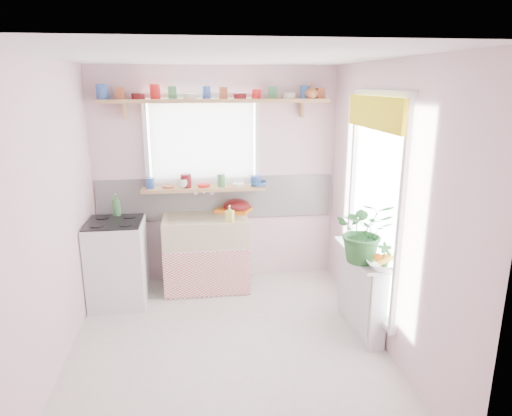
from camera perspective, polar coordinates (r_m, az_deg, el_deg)
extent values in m
plane|color=silver|center=(4.32, -3.52, -16.97)|extent=(3.20, 3.20, 0.00)
plane|color=white|center=(3.65, -4.19, 18.35)|extent=(3.20, 3.20, 0.00)
plane|color=beige|center=(5.35, -4.97, 3.92)|extent=(2.80, 0.00, 2.80)
plane|color=beige|center=(2.31, -1.13, -11.89)|extent=(2.80, 0.00, 2.80)
plane|color=beige|center=(3.97, -24.43, -1.49)|extent=(0.00, 3.20, 3.20)
plane|color=beige|center=(4.12, 15.96, -0.09)|extent=(0.00, 3.20, 3.20)
cube|color=white|center=(5.39, -4.90, 1.28)|extent=(2.74, 0.03, 0.50)
cube|color=#C9828B|center=(5.44, -4.85, -0.77)|extent=(2.74, 0.02, 0.12)
cube|color=white|center=(5.28, -6.71, 8.12)|extent=(1.20, 0.01, 1.00)
cube|color=white|center=(5.21, -6.70, 8.03)|extent=(1.15, 0.02, 0.95)
cube|color=white|center=(4.30, 14.87, 0.61)|extent=(0.01, 1.10, 1.90)
cube|color=yellow|center=(4.14, 14.53, 11.47)|extent=(0.03, 1.20, 0.28)
cube|color=white|center=(5.34, -6.20, -7.08)|extent=(0.85, 0.55, 0.55)
cube|color=#D9443F|center=(5.09, -6.11, -8.27)|extent=(0.95, 0.02, 0.53)
cube|color=#CAB793|center=(5.20, -6.33, -2.74)|extent=(0.95, 0.55, 0.30)
cylinder|color=silver|center=(5.33, -6.52, 2.18)|extent=(0.03, 0.22, 0.03)
cube|color=white|center=(5.12, -16.93, -6.60)|extent=(0.58, 0.58, 0.90)
cube|color=black|center=(4.97, -17.34, -1.72)|extent=(0.56, 0.56, 0.02)
cylinder|color=black|center=(4.87, -19.24, -2.08)|extent=(0.14, 0.14, 0.01)
cylinder|color=black|center=(4.81, -15.98, -1.99)|extent=(0.14, 0.14, 0.01)
cylinder|color=black|center=(5.13, -18.64, -1.15)|extent=(0.14, 0.14, 0.01)
cylinder|color=black|center=(5.08, -15.54, -1.05)|extent=(0.14, 0.14, 0.01)
cube|color=white|center=(4.56, 12.98, -10.11)|extent=(0.15, 0.90, 0.75)
cube|color=white|center=(4.40, 12.92, -5.61)|extent=(0.22, 0.95, 0.03)
cube|color=tan|center=(5.25, -6.52, 2.43)|extent=(1.40, 0.22, 0.04)
cube|color=tan|center=(5.12, -5.13, 13.22)|extent=(2.52, 0.24, 0.04)
cylinder|color=#3359A5|center=(5.20, -18.62, 13.42)|extent=(0.11, 0.11, 0.12)
cylinder|color=#A55133|center=(5.17, -16.60, 13.57)|extent=(0.11, 0.11, 0.12)
cylinder|color=#590F14|center=(5.15, -14.52, 13.37)|extent=(0.11, 0.11, 0.06)
cylinder|color=red|center=(5.13, -12.47, 13.83)|extent=(0.11, 0.11, 0.12)
cylinder|color=#3F7F4C|center=(5.12, -10.39, 13.93)|extent=(0.11, 0.11, 0.12)
cylinder|color=silver|center=(5.11, -8.28, 13.68)|extent=(0.11, 0.11, 0.06)
cylinder|color=#3359A5|center=(5.11, -6.20, 14.08)|extent=(0.11, 0.11, 0.12)
cylinder|color=#A55133|center=(5.12, -4.11, 14.13)|extent=(0.11, 0.11, 0.12)
cylinder|color=#590F14|center=(5.14, -2.02, 13.83)|extent=(0.11, 0.11, 0.06)
cylinder|color=red|center=(5.16, 0.05, 14.18)|extent=(0.11, 0.11, 0.12)
cylinder|color=#3F7F4C|center=(5.18, 2.10, 14.18)|extent=(0.11, 0.11, 0.12)
cylinder|color=silver|center=(5.22, 4.12, 13.83)|extent=(0.11, 0.11, 0.06)
cylinder|color=#3359A5|center=(5.26, 6.13, 14.12)|extent=(0.11, 0.11, 0.12)
cylinder|color=#A55133|center=(5.30, 8.09, 14.07)|extent=(0.11, 0.11, 0.12)
cylinder|color=#3359A5|center=(5.26, -13.31, 3.04)|extent=(0.11, 0.11, 0.12)
cylinder|color=#A55133|center=(5.25, -11.07, 3.12)|extent=(0.11, 0.11, 0.12)
cylinder|color=#590F14|center=(5.24, -8.79, 2.89)|extent=(0.11, 0.11, 0.06)
cylinder|color=red|center=(5.24, -6.54, 3.29)|extent=(0.11, 0.11, 0.12)
cylinder|color=#3F7F4C|center=(5.24, -4.28, 3.36)|extent=(0.11, 0.11, 0.12)
cylinder|color=silver|center=(5.26, -2.03, 3.11)|extent=(0.11, 0.11, 0.06)
cylinder|color=#3359A5|center=(5.28, 0.21, 3.49)|extent=(0.11, 0.11, 0.12)
cube|color=orange|center=(5.35, -2.82, -0.23)|extent=(0.46, 0.41, 0.04)
ellipsoid|color=#570F11|center=(5.34, -2.43, 0.33)|extent=(0.39, 0.39, 0.14)
imported|color=#27632B|center=(4.09, 13.42, -2.83)|extent=(0.61, 0.56, 0.57)
imported|color=white|center=(4.06, 15.70, -6.84)|extent=(0.36, 0.36, 0.07)
imported|color=#255A24|center=(4.03, 15.78, -5.78)|extent=(0.13, 0.09, 0.24)
imported|color=#E1E064|center=(4.95, -3.31, -0.69)|extent=(0.11, 0.11, 0.18)
imported|color=white|center=(5.22, -9.13, 3.08)|extent=(0.17, 0.17, 0.10)
imported|color=#2E5F97|center=(5.23, 0.29, 3.03)|extent=(0.25, 0.25, 0.06)
imported|color=#A76033|center=(5.21, 6.97, 14.27)|extent=(0.18, 0.18, 0.15)
imported|color=#3B763F|center=(5.15, -17.08, 0.40)|extent=(0.11, 0.11, 0.25)
sphere|color=orange|center=(4.04, 15.76, -6.07)|extent=(0.08, 0.08, 0.08)
sphere|color=orange|center=(4.09, 16.37, -5.86)|extent=(0.08, 0.08, 0.08)
sphere|color=orange|center=(4.04, 14.99, -6.02)|extent=(0.08, 0.08, 0.08)
cylinder|color=yellow|center=(4.00, 16.31, -6.17)|extent=(0.18, 0.04, 0.10)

